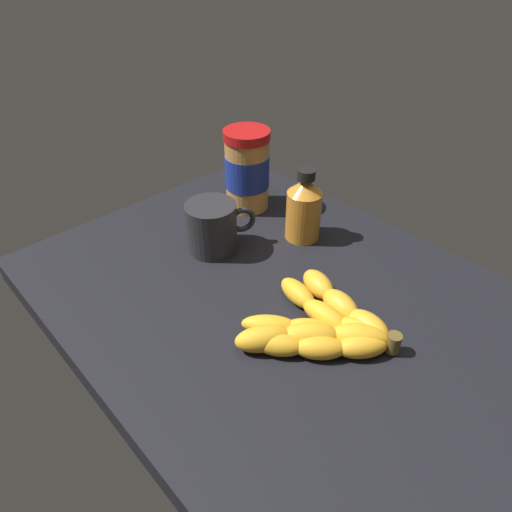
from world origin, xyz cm
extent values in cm
cube|color=black|center=(0.00, 0.00, -2.38)|extent=(79.35, 60.08, 4.76)
ellipsoid|color=gold|center=(-15.56, -2.63, 1.84)|extent=(6.82, 3.94, 3.69)
ellipsoid|color=gold|center=(-10.25, -3.16, 1.84)|extent=(7.18, 4.69, 3.69)
ellipsoid|color=gold|center=(-5.04, -4.30, 1.84)|extent=(7.44, 5.37, 3.69)
ellipsoid|color=gold|center=(-15.48, -1.29, 1.63)|extent=(7.90, 5.10, 3.26)
ellipsoid|color=gold|center=(-9.76, -0.36, 1.63)|extent=(7.45, 3.65, 3.26)
ellipsoid|color=gold|center=(-3.97, -0.68, 1.63)|extent=(7.73, 4.42, 3.26)
ellipsoid|color=gold|center=(-15.67, -0.22, 1.44)|extent=(8.27, 6.33, 2.88)
ellipsoid|color=gold|center=(-10.38, 3.15, 1.44)|extent=(8.06, 6.94, 2.88)
ellipsoid|color=gold|center=(-5.52, 7.12, 1.44)|extent=(7.73, 7.45, 2.88)
ellipsoid|color=gold|center=(-15.95, 0.36, 1.87)|extent=(8.71, 7.84, 3.75)
ellipsoid|color=gold|center=(-11.16, 4.66, 1.87)|extent=(8.25, 8.46, 3.75)
ellipsoid|color=gold|center=(-7.20, 9.72, 1.87)|extent=(7.54, 8.81, 3.75)
ellipsoid|color=gold|center=(-17.12, 0.99, 1.62)|extent=(6.87, 7.62, 3.24)
ellipsoid|color=gold|center=(-13.38, 5.25, 1.62)|extent=(7.34, 7.29, 3.24)
ellipsoid|color=gold|center=(-9.06, 8.91, 1.62)|extent=(7.65, 6.80, 3.24)
cylinder|color=brown|center=(-19.73, -2.47, 1.80)|extent=(2.00, 2.00, 3.00)
cylinder|color=#BF8442|center=(22.73, -14.68, 7.23)|extent=(8.60, 8.60, 14.45)
cylinder|color=navy|center=(22.73, -14.68, 7.95)|extent=(8.77, 8.77, 6.50)
cylinder|color=#B71414|center=(22.73, -14.68, 15.34)|extent=(9.00, 9.00, 1.78)
cylinder|color=orange|center=(7.44, -14.52, 4.63)|extent=(6.40, 6.40, 9.26)
cone|color=orange|center=(7.44, -14.52, 10.57)|extent=(6.40, 6.40, 2.62)
cylinder|color=black|center=(7.44, -14.52, 12.78)|extent=(3.14, 3.14, 1.81)
cylinder|color=#262628|center=(15.99, 0.06, 4.50)|extent=(8.92, 8.92, 9.00)
torus|color=#262628|center=(13.54, -5.04, 4.95)|extent=(3.05, 4.90, 4.96)
camera|label=1|loc=(-36.02, 38.48, 46.99)|focal=30.76mm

